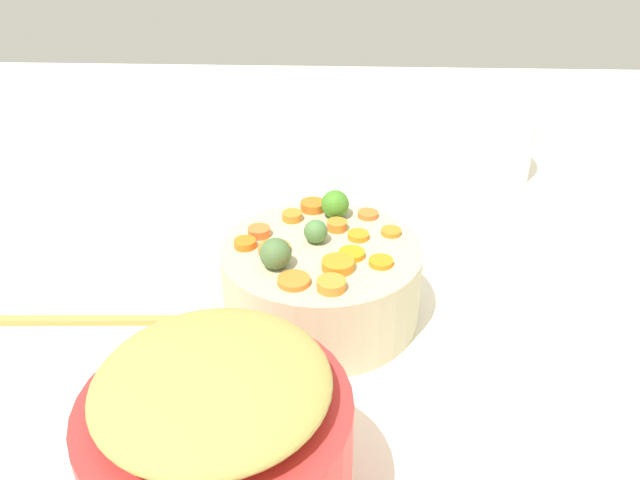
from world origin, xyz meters
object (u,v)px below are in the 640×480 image
object	(u,v)px
metal_pot	(220,468)
casserole_dish	(464,144)
serving_bowl_carrots	(320,281)
wooden_spoon	(29,320)

from	to	relation	value
metal_pot	casserole_dish	xyz separation A→B (m)	(0.31, 0.76, -0.02)
serving_bowl_carrots	metal_pot	xyz separation A→B (m)	(-0.07, -0.31, 0.02)
serving_bowl_carrots	metal_pot	bearing A→B (deg)	-102.36
metal_pot	wooden_spoon	xyz separation A→B (m)	(-0.30, 0.27, -0.07)
serving_bowl_carrots	metal_pot	distance (m)	0.31
serving_bowl_carrots	casserole_dish	world-z (taller)	casserole_dish
metal_pot	casserole_dish	world-z (taller)	metal_pot
metal_pot	casserole_dish	size ratio (longest dim) A/B	0.87
metal_pot	wooden_spoon	world-z (taller)	metal_pot
serving_bowl_carrots	casserole_dish	bearing A→B (deg)	61.75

